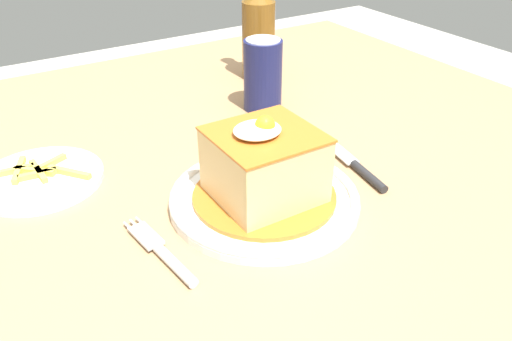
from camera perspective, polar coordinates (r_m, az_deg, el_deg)
The scene contains 8 objects.
dining_table at distance 0.82m, azimuth -2.19°, elevation -5.50°, with size 1.20×1.07×0.77m.
main_plate at distance 0.67m, azimuth 0.91°, elevation -3.03°, with size 0.24×0.24×0.02m.
sandwich_meal at distance 0.64m, azimuth 0.92°, elevation 0.32°, with size 0.18×0.18×0.11m.
fork at distance 0.59m, azimuth -9.89°, elevation -9.07°, with size 0.03×0.14×0.01m.
knife at distance 0.75m, azimuth 11.19°, elevation 0.25°, with size 0.04×0.17×0.01m.
soda_can at distance 0.91m, azimuth 0.75°, elevation 10.38°, with size 0.07×0.07×0.12m.
beer_bottle_amber at distance 1.04m, azimuth 0.27°, elevation 15.27°, with size 0.06×0.06×0.27m.
side_plate_fries at distance 0.77m, azimuth -22.51°, elevation -0.77°, with size 0.17×0.17×0.02m.
Camera 1 is at (-0.32, -0.57, 1.15)m, focal length 36.65 mm.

